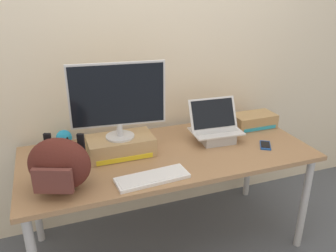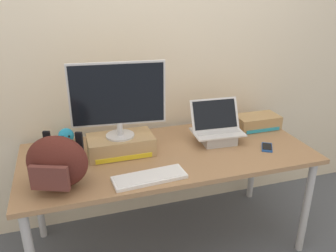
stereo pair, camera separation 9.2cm
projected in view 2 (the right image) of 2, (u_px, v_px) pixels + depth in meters
ground_plane at (168, 242)px, 2.51m from camera, size 20.00×20.00×0.00m
back_wall at (147, 51)px, 2.46m from camera, size 7.00×0.10×2.60m
desk at (168, 160)px, 2.25m from camera, size 1.85×0.81×0.74m
toner_box_yellow at (121, 145)px, 2.19m from camera, size 0.41×0.24×0.12m
desktop_monitor at (118, 98)px, 2.07m from camera, size 0.58×0.18×0.47m
open_laptop at (217, 133)px, 2.35m from camera, size 0.35×0.24×0.28m
external_keyboard at (150, 177)px, 1.91m from camera, size 0.42×0.17×0.02m
messenger_backpack at (57, 162)px, 1.79m from camera, size 0.38×0.31×0.29m
coffee_mug at (69, 153)px, 2.10m from camera, size 0.12×0.08×0.10m
cell_phone at (267, 147)px, 2.28m from camera, size 0.12×0.15×0.01m
plush_toy at (66, 136)px, 2.33m from camera, size 0.11×0.11×0.11m
toner_box_cyan at (257, 122)px, 2.57m from camera, size 0.32×0.18×0.10m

